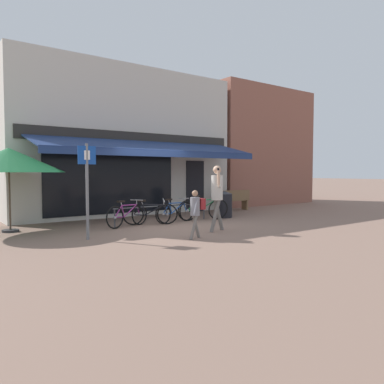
{
  "coord_description": "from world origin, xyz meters",
  "views": [
    {
      "loc": [
        -6.15,
        -9.29,
        1.64
      ],
      "look_at": [
        0.38,
        -0.46,
        1.05
      ],
      "focal_mm": 35.0,
      "sensor_mm": 36.0,
      "label": 1
    }
  ],
  "objects_px": {
    "bicycle_blue": "(175,212)",
    "cafe_parasol": "(9,160)",
    "park_bench": "(233,200)",
    "bicycle_purple": "(127,215)",
    "bicycle_green": "(203,209)",
    "pedestrian_adult": "(217,190)",
    "parking_sign": "(87,181)",
    "bicycle_black": "(150,214)",
    "litter_bin": "(225,204)",
    "pedestrian_child": "(196,208)"
  },
  "relations": [
    {
      "from": "bicycle_blue",
      "to": "cafe_parasol",
      "type": "relative_size",
      "value": 0.57
    },
    {
      "from": "park_bench",
      "to": "bicycle_purple",
      "type": "bearing_deg",
      "value": -159.28
    },
    {
      "from": "cafe_parasol",
      "to": "bicycle_green",
      "type": "bearing_deg",
      "value": -12.1
    },
    {
      "from": "pedestrian_adult",
      "to": "parking_sign",
      "type": "relative_size",
      "value": 0.79
    },
    {
      "from": "bicycle_black",
      "to": "litter_bin",
      "type": "xyz_separation_m",
      "value": [
        3.09,
        0.03,
        0.13
      ]
    },
    {
      "from": "park_bench",
      "to": "pedestrian_child",
      "type": "bearing_deg",
      "value": -135.15
    },
    {
      "from": "bicycle_green",
      "to": "litter_bin",
      "type": "distance_m",
      "value": 1.12
    },
    {
      "from": "parking_sign",
      "to": "bicycle_blue",
      "type": "bearing_deg",
      "value": 20.92
    },
    {
      "from": "bicycle_blue",
      "to": "pedestrian_adult",
      "type": "bearing_deg",
      "value": -100.66
    },
    {
      "from": "bicycle_black",
      "to": "pedestrian_adult",
      "type": "relative_size",
      "value": 0.87
    },
    {
      "from": "bicycle_purple",
      "to": "litter_bin",
      "type": "relative_size",
      "value": 1.67
    },
    {
      "from": "bicycle_green",
      "to": "pedestrian_adult",
      "type": "height_order",
      "value": "pedestrian_adult"
    },
    {
      "from": "bicycle_black",
      "to": "pedestrian_child",
      "type": "height_order",
      "value": "pedestrian_child"
    },
    {
      "from": "bicycle_green",
      "to": "pedestrian_child",
      "type": "relative_size",
      "value": 1.5
    },
    {
      "from": "bicycle_green",
      "to": "pedestrian_adult",
      "type": "bearing_deg",
      "value": -102.63
    },
    {
      "from": "bicycle_green",
      "to": "pedestrian_child",
      "type": "xyz_separation_m",
      "value": [
        -2.27,
        -2.6,
        0.37
      ]
    },
    {
      "from": "bicycle_purple",
      "to": "litter_bin",
      "type": "distance_m",
      "value": 3.85
    },
    {
      "from": "pedestrian_adult",
      "to": "bicycle_purple",
      "type": "bearing_deg",
      "value": -48.89
    },
    {
      "from": "pedestrian_adult",
      "to": "park_bench",
      "type": "xyz_separation_m",
      "value": [
        4.07,
        3.78,
        -0.67
      ]
    },
    {
      "from": "bicycle_black",
      "to": "parking_sign",
      "type": "distance_m",
      "value": 3.01
    },
    {
      "from": "bicycle_green",
      "to": "bicycle_black",
      "type": "bearing_deg",
      "value": -167.75
    },
    {
      "from": "litter_bin",
      "to": "cafe_parasol",
      "type": "xyz_separation_m",
      "value": [
        -6.85,
        1.07,
        1.48
      ]
    },
    {
      "from": "pedestrian_child",
      "to": "litter_bin",
      "type": "relative_size",
      "value": 1.25
    },
    {
      "from": "bicycle_purple",
      "to": "bicycle_black",
      "type": "height_order",
      "value": "bicycle_black"
    },
    {
      "from": "bicycle_black",
      "to": "bicycle_blue",
      "type": "relative_size",
      "value": 0.95
    },
    {
      "from": "bicycle_black",
      "to": "pedestrian_adult",
      "type": "bearing_deg",
      "value": -40.99
    },
    {
      "from": "bicycle_blue",
      "to": "pedestrian_adult",
      "type": "height_order",
      "value": "pedestrian_adult"
    },
    {
      "from": "bicycle_green",
      "to": "bicycle_blue",
      "type": "bearing_deg",
      "value": -171.26
    },
    {
      "from": "pedestrian_adult",
      "to": "cafe_parasol",
      "type": "relative_size",
      "value": 0.62
    },
    {
      "from": "bicycle_black",
      "to": "cafe_parasol",
      "type": "distance_m",
      "value": 4.24
    },
    {
      "from": "bicycle_green",
      "to": "park_bench",
      "type": "xyz_separation_m",
      "value": [
        2.97,
        1.76,
        0.08
      ]
    },
    {
      "from": "bicycle_blue",
      "to": "pedestrian_child",
      "type": "xyz_separation_m",
      "value": [
        -1.21,
        -2.74,
        0.4
      ]
    },
    {
      "from": "bicycle_blue",
      "to": "litter_bin",
      "type": "relative_size",
      "value": 1.74
    },
    {
      "from": "cafe_parasol",
      "to": "park_bench",
      "type": "bearing_deg",
      "value": 3.48
    },
    {
      "from": "bicycle_purple",
      "to": "parking_sign",
      "type": "relative_size",
      "value": 0.69
    },
    {
      "from": "bicycle_green",
      "to": "park_bench",
      "type": "relative_size",
      "value": 1.11
    },
    {
      "from": "bicycle_blue",
      "to": "cafe_parasol",
      "type": "bearing_deg",
      "value": 157.29
    },
    {
      "from": "bicycle_black",
      "to": "pedestrian_child",
      "type": "relative_size",
      "value": 1.32
    },
    {
      "from": "pedestrian_child",
      "to": "parking_sign",
      "type": "relative_size",
      "value": 0.52
    },
    {
      "from": "pedestrian_adult",
      "to": "cafe_parasol",
      "type": "height_order",
      "value": "cafe_parasol"
    },
    {
      "from": "bicycle_black",
      "to": "bicycle_blue",
      "type": "distance_m",
      "value": 0.93
    },
    {
      "from": "bicycle_black",
      "to": "park_bench",
      "type": "xyz_separation_m",
      "value": [
        4.95,
        1.63,
        0.11
      ]
    },
    {
      "from": "bicycle_black",
      "to": "bicycle_blue",
      "type": "height_order",
      "value": "bicycle_black"
    },
    {
      "from": "litter_bin",
      "to": "bicycle_blue",
      "type": "bearing_deg",
      "value": -179.22
    },
    {
      "from": "litter_bin",
      "to": "parking_sign",
      "type": "height_order",
      "value": "parking_sign"
    },
    {
      "from": "park_bench",
      "to": "parking_sign",
      "type": "bearing_deg",
      "value": -153.44
    },
    {
      "from": "park_bench",
      "to": "litter_bin",
      "type": "bearing_deg",
      "value": -134.32
    },
    {
      "from": "pedestrian_adult",
      "to": "litter_bin",
      "type": "xyz_separation_m",
      "value": [
        2.21,
        2.18,
        -0.65
      ]
    },
    {
      "from": "bicycle_blue",
      "to": "pedestrian_child",
      "type": "bearing_deg",
      "value": -123.47
    },
    {
      "from": "bicycle_blue",
      "to": "park_bench",
      "type": "height_order",
      "value": "park_bench"
    }
  ]
}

